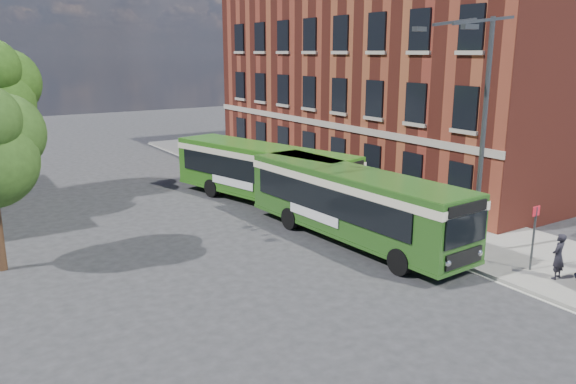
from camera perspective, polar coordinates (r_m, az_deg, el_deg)
ground at (r=21.02m, az=4.82°, el=-7.74°), size 120.00×120.00×0.00m
pavement at (r=31.12m, az=6.12°, el=-0.38°), size 6.00×48.00×0.15m
kerb_line at (r=29.37m, az=1.47°, el=-1.32°), size 0.12×48.00×0.01m
brick_office at (r=37.78m, az=11.01°, el=12.56°), size 12.10×26.00×14.20m
street_lamp at (r=21.72m, az=18.61°, el=5.40°), size 2.96×2.38×9.00m
bus_stop_sign at (r=21.78m, az=23.70°, el=-3.92°), size 0.35×0.08×2.52m
bus_front at (r=23.52m, az=6.59°, el=-0.71°), size 3.21×11.53×3.02m
bus_rear at (r=29.51m, az=-2.55°, el=2.40°), size 5.21×11.70×3.02m
pedestrian_a at (r=21.51m, az=25.77°, el=-5.90°), size 0.65×0.48×1.62m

